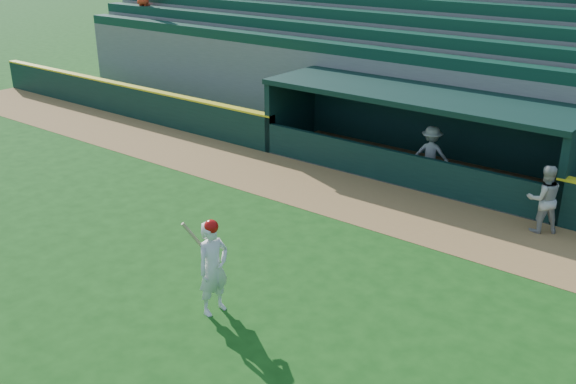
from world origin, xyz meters
name	(u,v)px	position (x,y,z in m)	size (l,w,h in m)	color
ground	(243,270)	(0.00, 0.00, 0.00)	(120.00, 120.00, 0.00)	#154611
warning_track	(362,200)	(0.00, 4.90, 0.01)	(40.00, 3.00, 0.01)	olive
field_wall_left	(121,100)	(-12.25, 6.55, 0.60)	(15.50, 0.30, 1.20)	black
wall_stripe_left	(119,84)	(-12.25, 6.55, 1.23)	(15.50, 0.32, 0.06)	yellow
dugout_player_front	(544,199)	(4.42, 5.90, 0.85)	(0.83, 0.64, 1.70)	#A9A9A4
dugout_player_inside	(431,154)	(0.73, 7.38, 0.82)	(1.06, 0.61, 1.63)	#9C9D97
dugout	(419,127)	(0.00, 8.00, 1.36)	(9.40, 2.80, 2.46)	slate
stands	(484,68)	(0.03, 12.58, 2.41)	(34.50, 6.25, 7.58)	slate
batter_at_plate	(213,267)	(0.66, -1.53, 0.96)	(0.61, 0.81, 1.94)	white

